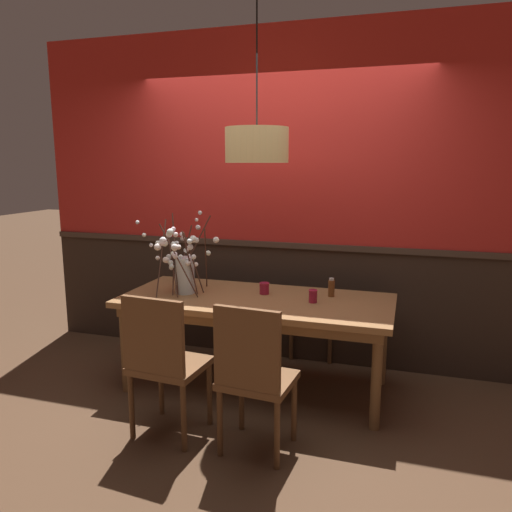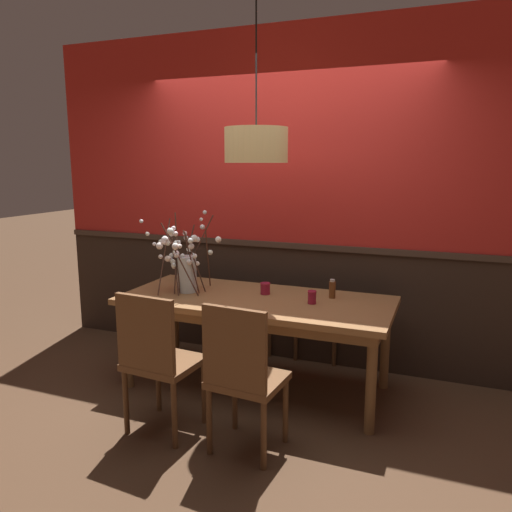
# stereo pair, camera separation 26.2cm
# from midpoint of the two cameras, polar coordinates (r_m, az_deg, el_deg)

# --- Properties ---
(ground_plane) EXTENTS (24.00, 24.00, 0.00)m
(ground_plane) POSITION_cam_midpoint_polar(r_m,az_deg,el_deg) (4.07, -1.91, -14.86)
(ground_plane) COLOR #4C3321
(back_wall) EXTENTS (4.59, 0.14, 2.89)m
(back_wall) POSITION_cam_midpoint_polar(r_m,az_deg,el_deg) (4.37, 1.10, 6.49)
(back_wall) COLOR #2D2119
(back_wall) RESTS_ON ground
(dining_table) EXTENTS (2.07, 0.91, 0.74)m
(dining_table) POSITION_cam_midpoint_polar(r_m,az_deg,el_deg) (3.84, -1.97, -6.00)
(dining_table) COLOR olive
(dining_table) RESTS_ON ground
(chair_far_side_left) EXTENTS (0.43, 0.44, 0.97)m
(chair_far_side_left) POSITION_cam_midpoint_polar(r_m,az_deg,el_deg) (4.78, -1.82, -4.06)
(chair_far_side_left) COLOR brown
(chair_far_side_left) RESTS_ON ground
(chair_far_side_right) EXTENTS (0.42, 0.41, 0.95)m
(chair_far_side_right) POSITION_cam_midpoint_polar(r_m,az_deg,el_deg) (4.61, 5.30, -4.74)
(chair_far_side_right) COLOR brown
(chair_far_side_right) RESTS_ON ground
(chair_near_side_right) EXTENTS (0.45, 0.42, 0.96)m
(chair_near_side_right) POSITION_cam_midpoint_polar(r_m,az_deg,el_deg) (3.02, -2.86, -13.31)
(chair_near_side_right) COLOR brown
(chair_near_side_right) RESTS_ON ground
(chair_near_side_left) EXTENTS (0.47, 0.44, 0.96)m
(chair_near_side_left) POSITION_cam_midpoint_polar(r_m,az_deg,el_deg) (3.26, -12.93, -11.49)
(chair_near_side_left) COLOR brown
(chair_near_side_left) RESTS_ON ground
(vase_with_blossoms) EXTENTS (0.62, 0.67, 0.64)m
(vase_with_blossoms) POSITION_cam_midpoint_polar(r_m,az_deg,el_deg) (3.95, -10.35, -1.33)
(vase_with_blossoms) COLOR silver
(vase_with_blossoms) RESTS_ON dining_table
(candle_holder_nearer_center) EXTENTS (0.08, 0.08, 0.09)m
(candle_holder_nearer_center) POSITION_cam_midpoint_polar(r_m,az_deg,el_deg) (3.91, -0.96, -3.75)
(candle_holder_nearer_center) COLOR maroon
(candle_holder_nearer_center) RESTS_ON dining_table
(candle_holder_nearer_edge) EXTENTS (0.07, 0.07, 0.10)m
(candle_holder_nearer_edge) POSITION_cam_midpoint_polar(r_m,az_deg,el_deg) (3.68, 4.57, -4.64)
(candle_holder_nearer_edge) COLOR maroon
(candle_holder_nearer_edge) RESTS_ON dining_table
(condiment_bottle) EXTENTS (0.05, 0.05, 0.15)m
(condiment_bottle) POSITION_cam_midpoint_polar(r_m,az_deg,el_deg) (3.85, 6.76, -3.67)
(condiment_bottle) COLOR brown
(condiment_bottle) RESTS_ON dining_table
(pendant_lamp) EXTENTS (0.45, 0.45, 1.13)m
(pendant_lamp) POSITION_cam_midpoint_polar(r_m,az_deg,el_deg) (3.61, -2.04, 12.66)
(pendant_lamp) COLOR tan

